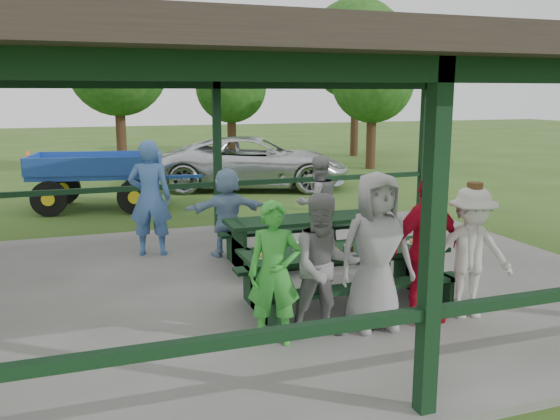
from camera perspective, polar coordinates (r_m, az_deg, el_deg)
name	(u,v)px	position (r m, az deg, el deg)	size (l,w,h in m)	color
ground	(280,288)	(8.78, -0.02, -7.53)	(90.00, 90.00, 0.00)	#324D18
concrete_slab	(280,285)	(8.76, -0.02, -7.23)	(10.00, 8.00, 0.10)	slate
pavilion_structure	(280,67)	(8.32, -0.02, 13.60)	(10.60, 8.60, 3.24)	black
picnic_table_near	(345,270)	(7.72, 6.32, -5.76)	(2.65, 1.39, 0.75)	black
picnic_table_far	(307,234)	(9.59, 2.58, -2.34)	(2.62, 1.39, 0.75)	black
table_setting	(341,247)	(7.64, 5.89, -3.54)	(2.33, 0.45, 0.10)	white
contestant_green	(274,273)	(6.46, -0.55, -6.12)	(0.58, 0.38, 1.59)	green
contestant_grey_left	(324,267)	(6.62, 4.30, -5.47)	(0.80, 0.62, 1.65)	gray
contestant_grey_mid	(376,251)	(6.93, 9.21, -3.96)	(0.91, 0.59, 1.85)	gray
contestant_red	(426,249)	(7.28, 13.91, -3.65)	(1.05, 0.44, 1.79)	red
contestant_white_fedora	(471,252)	(7.58, 17.88, -3.91)	(1.16, 0.84, 1.68)	beige
spectator_lblue	(227,212)	(10.01, -5.10, -0.18)	(1.39, 0.44, 1.50)	#81A5C8
spectator_blue	(150,198)	(10.21, -12.40, 1.14)	(0.72, 0.47, 1.97)	#436CB0
spectator_grey	(318,203)	(10.34, 3.67, 0.65)	(0.81, 0.63, 1.66)	#959698
pickup_truck	(255,163)	(17.76, -2.43, 4.58)	(2.57, 5.56, 1.55)	silver
farm_trailer	(97,180)	(15.27, -17.17, 2.81)	(4.21, 2.32, 1.46)	#1C429B
tree_left	(118,66)	(22.20, -15.36, 13.21)	(3.54, 3.54, 5.53)	#352315
tree_mid	(231,88)	(24.57, -4.74, 11.63)	(2.86, 2.86, 4.47)	#352315
tree_right	(373,82)	(22.59, 8.91, 12.07)	(3.04, 3.04, 4.75)	#352315
tree_far_right	(356,50)	(27.32, 7.36, 15.07)	(4.44, 4.44, 6.93)	#352315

